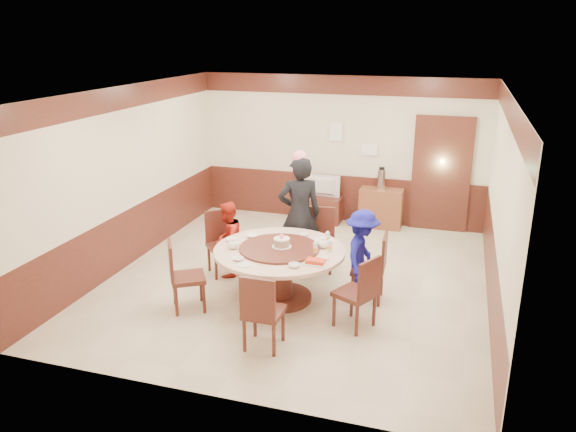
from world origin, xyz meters
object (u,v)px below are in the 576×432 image
(person_blue, at_px, (362,254))
(television, at_px, (320,186))
(person_standing, at_px, (299,214))
(banquet_table, at_px, (279,264))
(side_cabinet, at_px, (381,208))
(person_red, at_px, (228,239))
(tv_stand, at_px, (320,209))
(shrimp_platter, at_px, (315,262))
(birthday_cake, at_px, (282,242))
(thermos, at_px, (381,179))

(person_blue, distance_m, television, 3.33)
(person_standing, bearing_deg, television, -108.03)
(banquet_table, relative_size, person_blue, 1.41)
(side_cabinet, bearing_deg, television, -178.55)
(person_standing, height_order, person_red, person_standing)
(person_standing, xyz_separation_m, tv_stand, (-0.26, 2.36, -0.66))
(shrimp_platter, xyz_separation_m, television, (-0.88, 3.80, -0.06))
(person_standing, xyz_separation_m, television, (-0.26, 2.36, -0.19))
(person_standing, bearing_deg, person_red, 5.02)
(person_red, relative_size, shrimp_platter, 3.88)
(person_red, distance_m, side_cabinet, 3.50)
(tv_stand, bearing_deg, side_cabinet, 1.45)
(banquet_table, relative_size, tv_stand, 2.12)
(person_red, xyz_separation_m, birthday_cake, (1.03, -0.53, 0.26))
(banquet_table, bearing_deg, thermos, 75.74)
(birthday_cake, height_order, shrimp_platter, birthday_cake)
(shrimp_platter, height_order, television, television)
(birthday_cake, bearing_deg, television, 95.22)
(banquet_table, bearing_deg, television, 94.74)
(shrimp_platter, height_order, thermos, thermos)
(person_standing, xyz_separation_m, shrimp_platter, (0.63, -1.44, -0.13))
(person_red, distance_m, thermos, 3.50)
(person_blue, relative_size, tv_stand, 1.50)
(person_blue, bearing_deg, tv_stand, 25.59)
(person_blue, height_order, television, person_blue)
(person_blue, xyz_separation_m, side_cabinet, (-0.16, 3.07, -0.26))
(birthday_cake, height_order, television, birthday_cake)
(side_cabinet, xyz_separation_m, thermos, (-0.02, 0.00, 0.56))
(birthday_cake, distance_m, thermos, 3.56)
(birthday_cake, distance_m, shrimp_platter, 0.69)
(birthday_cake, bearing_deg, banquet_table, -143.62)
(shrimp_platter, bearing_deg, birthday_cake, 146.84)
(television, distance_m, thermos, 1.19)
(television, bearing_deg, person_blue, 116.26)
(person_red, xyz_separation_m, tv_stand, (0.71, 2.90, -0.33))
(tv_stand, bearing_deg, person_red, -103.82)
(side_cabinet, bearing_deg, person_red, -122.98)
(banquet_table, bearing_deg, birthday_cake, 36.38)
(person_red, relative_size, television, 1.56)
(side_cabinet, bearing_deg, birthday_cake, -104.21)
(banquet_table, distance_m, person_red, 1.14)
(birthday_cake, relative_size, thermos, 0.71)
(person_standing, distance_m, person_red, 1.16)
(person_standing, distance_m, side_cabinet, 2.62)
(tv_stand, distance_m, thermos, 1.36)
(tv_stand, relative_size, thermos, 2.24)
(shrimp_platter, distance_m, tv_stand, 3.94)
(television, xyz_separation_m, side_cabinet, (1.19, 0.03, -0.34))
(side_cabinet, bearing_deg, thermos, 180.00)
(tv_stand, bearing_deg, shrimp_platter, -76.89)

